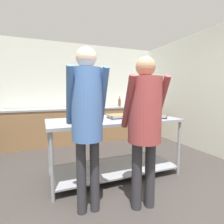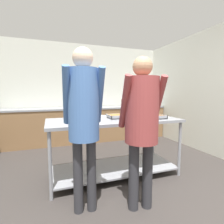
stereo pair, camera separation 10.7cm
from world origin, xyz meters
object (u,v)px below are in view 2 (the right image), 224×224
(sauce_pan, at_px, (76,118))
(serving_tray_roast, at_px, (153,117))
(guest_serving_right, at_px, (84,112))
(water_bottle, at_px, (123,102))
(guest_serving_left, at_px, (142,117))
(serving_tray_vegetables, at_px, (121,116))
(plate_stack, at_px, (98,117))

(sauce_pan, xyz_separation_m, serving_tray_roast, (1.19, -0.15, -0.02))
(serving_tray_roast, xyz_separation_m, guest_serving_right, (-1.20, -0.56, 0.18))
(guest_serving_right, distance_m, water_bottle, 3.30)
(sauce_pan, distance_m, guest_serving_left, 1.05)
(serving_tray_vegetables, relative_size, guest_serving_right, 0.25)
(water_bottle, bearing_deg, serving_tray_vegetables, -113.75)
(sauce_pan, distance_m, guest_serving_right, 0.73)
(serving_tray_roast, bearing_deg, sauce_pan, 172.83)
(guest_serving_left, distance_m, water_bottle, 3.20)
(guest_serving_right, bearing_deg, serving_tray_vegetables, 46.87)
(sauce_pan, distance_m, water_bottle, 2.71)
(guest_serving_right, bearing_deg, plate_stack, 65.02)
(plate_stack, relative_size, guest_serving_right, 0.15)
(guest_serving_left, bearing_deg, sauce_pan, 124.04)
(guest_serving_left, bearing_deg, serving_tray_vegetables, 80.36)
(serving_tray_roast, height_order, guest_serving_left, guest_serving_left)
(sauce_pan, distance_m, serving_tray_roast, 1.20)
(sauce_pan, height_order, plate_stack, sauce_pan)
(sauce_pan, relative_size, serving_tray_vegetables, 0.88)
(serving_tray_roast, bearing_deg, serving_tray_vegetables, 149.91)
(serving_tray_roast, bearing_deg, guest_serving_right, -155.11)
(guest_serving_left, distance_m, guest_serving_right, 0.62)
(plate_stack, height_order, serving_tray_roast, serving_tray_roast)
(serving_tray_roast, distance_m, guest_serving_right, 1.34)
(serving_tray_roast, bearing_deg, guest_serving_left, -130.17)
(sauce_pan, relative_size, serving_tray_roast, 1.06)
(sauce_pan, height_order, serving_tray_vegetables, sauce_pan)
(sauce_pan, height_order, guest_serving_right, guest_serving_right)
(water_bottle, bearing_deg, plate_stack, -122.05)
(guest_serving_left, height_order, guest_serving_right, guest_serving_right)
(serving_tray_vegetables, height_order, water_bottle, water_bottle)
(water_bottle, bearing_deg, guest_serving_right, -120.17)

